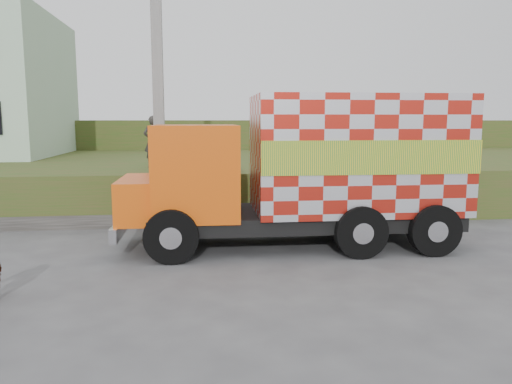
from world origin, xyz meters
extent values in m
plane|color=#474749|center=(0.00, 0.00, 0.00)|extent=(120.00, 120.00, 0.00)
cube|color=#32531B|center=(0.00, 10.00, 0.75)|extent=(40.00, 12.00, 1.50)
cube|color=#32531B|center=(0.00, 22.00, 1.50)|extent=(40.00, 12.00, 3.00)
cube|color=#595651|center=(-2.00, 4.20, 0.20)|extent=(16.00, 0.50, 0.40)
cube|color=gray|center=(-1.00, 4.60, 4.00)|extent=(0.30, 0.30, 8.00)
cube|color=black|center=(2.59, 1.57, 0.69)|extent=(7.24, 2.42, 0.37)
cube|color=#D84E0B|center=(0.04, 1.60, 1.86)|extent=(1.94, 2.46, 2.12)
cube|color=#D84E0B|center=(-1.18, 1.61, 1.22)|extent=(1.09, 2.24, 0.95)
cube|color=silver|center=(3.86, 1.56, 2.23)|extent=(4.91, 2.60, 2.76)
cube|color=yellow|center=(3.84, 0.26, 2.23)|extent=(4.88, 0.10, 0.74)
cube|color=yellow|center=(3.87, 2.85, 2.23)|extent=(4.88, 0.10, 0.74)
cube|color=silver|center=(-1.71, 1.62, 0.58)|extent=(0.19, 2.44, 0.32)
cylinder|color=black|center=(-0.50, 0.39, 0.58)|extent=(1.17, 0.38, 1.17)
cylinder|color=black|center=(-0.47, 2.83, 0.58)|extent=(1.17, 0.38, 1.17)
cylinder|color=black|center=(3.63, 0.34, 0.58)|extent=(1.17, 0.38, 1.17)
cylinder|color=black|center=(3.66, 2.78, 0.58)|extent=(1.17, 0.38, 1.17)
cylinder|color=black|center=(5.33, 0.32, 0.58)|extent=(1.17, 0.38, 1.17)
cylinder|color=black|center=(5.36, 2.76, 0.58)|extent=(1.17, 0.38, 1.17)
imported|color=#322E2C|center=(-1.33, 6.30, 2.33)|extent=(0.62, 0.42, 1.67)
camera|label=1|loc=(0.08, -10.08, 3.03)|focal=35.00mm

